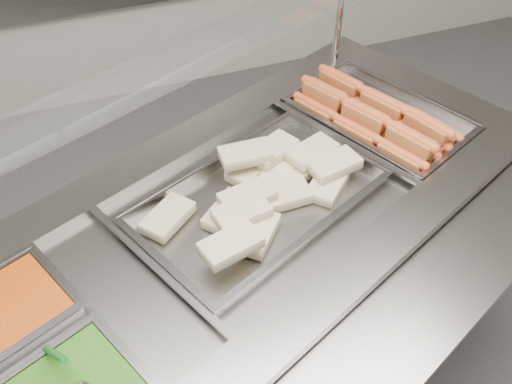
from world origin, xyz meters
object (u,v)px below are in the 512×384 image
object	(u,v)px
sneeze_guard	(181,61)
pan_wraps	(259,203)
steam_counter	(245,303)
pan_hotdogs	(378,124)

from	to	relation	value
sneeze_guard	pan_wraps	xyz separation A→B (m)	(0.15, -0.18, -0.40)
steam_counter	pan_wraps	size ratio (longest dim) A/B	2.62
sneeze_guard	pan_hotdogs	distance (m)	0.80
pan_hotdogs	pan_wraps	bearing A→B (deg)	-156.22
steam_counter	sneeze_guard	bearing A→B (deg)	113.79
steam_counter	sneeze_guard	xyz separation A→B (m)	(-0.09, 0.21, 0.84)
pan_hotdogs	pan_wraps	size ratio (longest dim) A/B	0.82
steam_counter	pan_hotdogs	distance (m)	0.77
steam_counter	pan_wraps	bearing A→B (deg)	23.78
steam_counter	pan_wraps	world-z (taller)	pan_wraps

